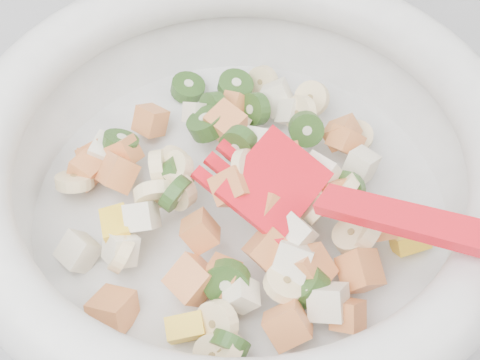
{
  "coord_description": "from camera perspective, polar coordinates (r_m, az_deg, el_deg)",
  "views": [
    {
      "loc": [
        -0.09,
        1.19,
        1.32
      ],
      "look_at": [
        -0.11,
        1.48,
        0.95
      ],
      "focal_mm": 55.0,
      "sensor_mm": 36.0,
      "label": 1
    }
  ],
  "objects": [
    {
      "name": "mixing_bowl",
      "position": [
        0.47,
        0.03,
        0.54
      ],
      "size": [
        0.39,
        0.35,
        0.14
      ],
      "color": "silver",
      "rests_on": "counter"
    }
  ]
}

